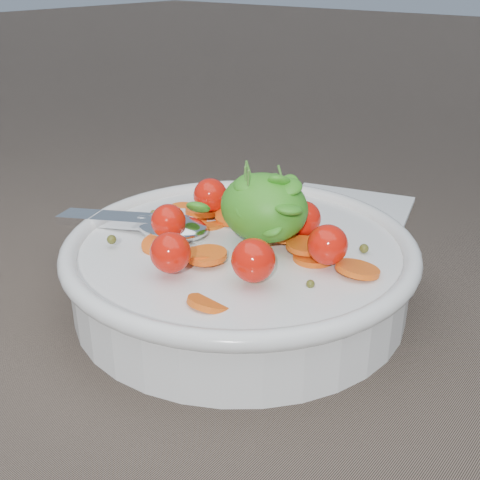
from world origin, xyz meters
The scene contains 3 objects.
ground centered at (0.00, 0.00, 0.00)m, with size 6.00×6.00×0.00m, color brown.
bowl centered at (0.01, 0.01, 0.03)m, with size 0.31×0.29×0.12m.
napkin centered at (-0.02, 0.25, 0.00)m, with size 0.14×0.12×0.01m, color white.
Camera 1 is at (0.29, -0.33, 0.26)m, focal length 45.00 mm.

